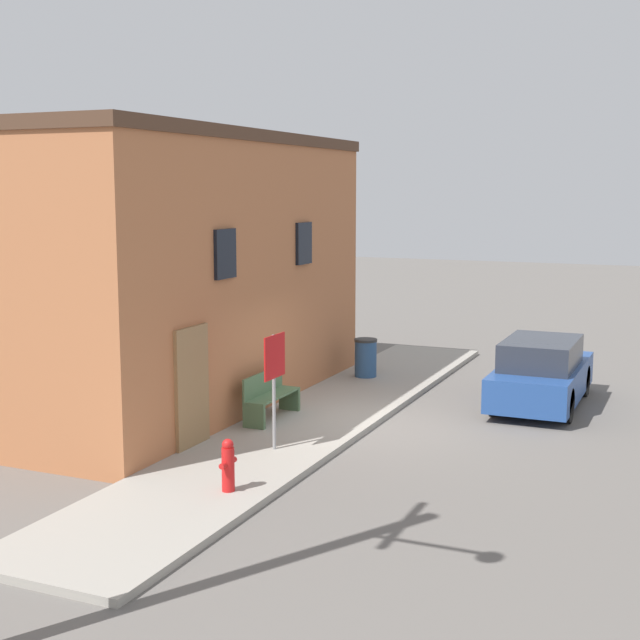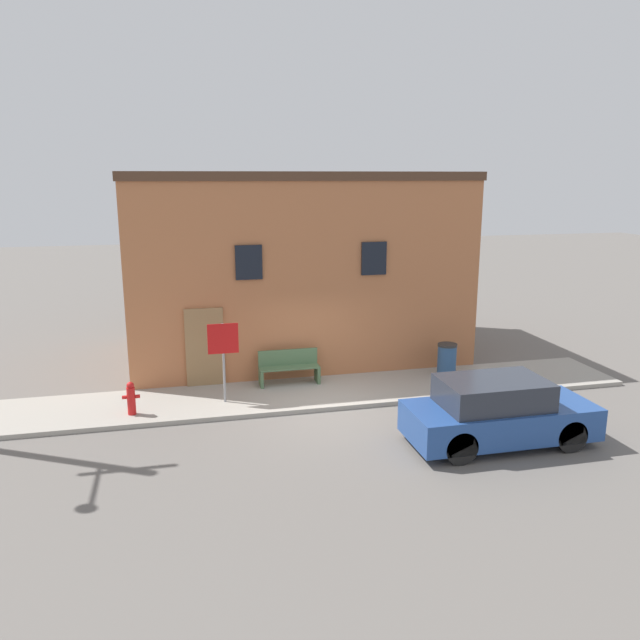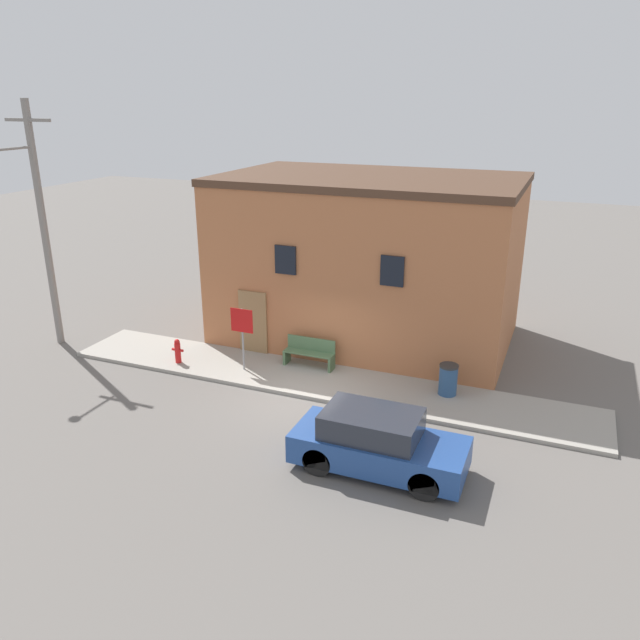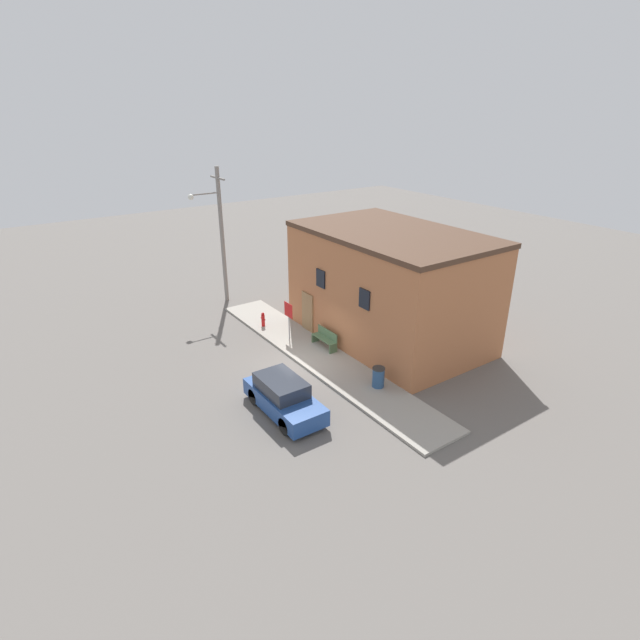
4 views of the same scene
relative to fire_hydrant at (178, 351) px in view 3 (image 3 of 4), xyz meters
The scene contains 9 objects.
ground_plane 4.69m from the fire_hydrant, ahead, with size 80.00×80.00×0.00m, color #66605B.
sidewalk 4.67m from the fire_hydrant, ahead, with size 16.36×2.39×0.11m.
brick_building 7.12m from the fire_hydrant, 45.37° to the left, with size 9.83×6.19×5.66m.
fire_hydrant is the anchor object (origin of this frame).
stop_sign 2.43m from the fire_hydrant, ahead, with size 0.74×0.06×1.98m.
bench 4.20m from the fire_hydrant, 18.53° to the left, with size 1.61×0.44×0.91m.
trash_bin 8.45m from the fire_hydrant, ahead, with size 0.54×0.54×0.90m.
utility_pole 6.31m from the fire_hydrant, behind, with size 1.80×1.96×8.06m.
parked_car 8.26m from the fire_hydrant, 22.94° to the right, with size 3.96×1.62×1.44m.
Camera 3 is at (6.47, -14.54, 8.14)m, focal length 35.00 mm.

